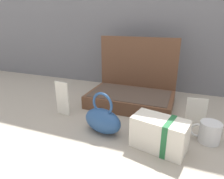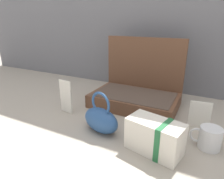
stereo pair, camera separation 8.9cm
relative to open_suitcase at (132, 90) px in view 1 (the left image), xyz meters
name	(u,v)px [view 1 (the left image)]	position (x,y,z in m)	size (l,w,h in m)	color
ground_plane	(109,120)	(-0.05, -0.25, -0.08)	(6.00, 6.00, 0.00)	#9E9384
open_suitcase	(132,90)	(0.00, 0.00, 0.00)	(0.47, 0.30, 0.38)	brown
teal_pouch_handbag	(103,120)	(-0.03, -0.36, -0.02)	(0.20, 0.13, 0.19)	#284C7F
cream_toiletry_bag	(160,134)	(0.22, -0.39, -0.02)	(0.22, 0.15, 0.13)	silver
coffee_mug	(209,132)	(0.40, -0.27, -0.04)	(0.12, 0.08, 0.09)	silver
info_card_left	(62,98)	(-0.30, -0.28, 0.01)	(0.08, 0.01, 0.18)	silver
poster_card_right	(196,110)	(0.35, -0.12, -0.02)	(0.09, 0.01, 0.13)	white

